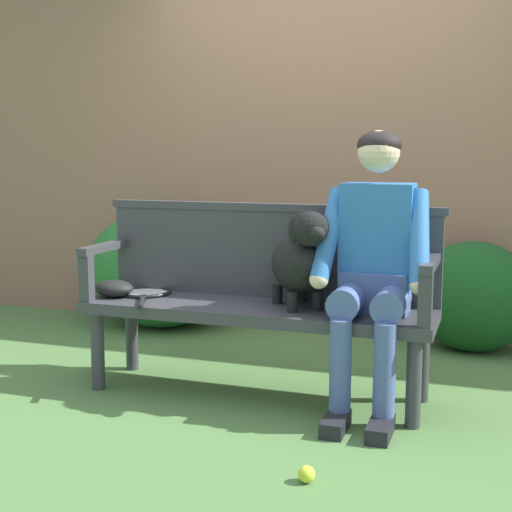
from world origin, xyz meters
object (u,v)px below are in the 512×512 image
Objects in this scene: garden_bench at (256,317)px; dog_on_bench at (300,258)px; baseball_glove at (114,288)px; person_seated at (374,258)px; tennis_ball at (307,474)px; tennis_racket at (145,293)px.

dog_on_bench is (0.23, -0.01, 0.31)m from garden_bench.
dog_on_bench reaches higher than baseball_glove.
person_seated is 2.66× the size of dog_on_bench.
dog_on_bench is at bearing 107.27° from tennis_ball.
person_seated is at bearing 7.20° from baseball_glove.
garden_bench is 1.33× the size of person_seated.
dog_on_bench is (-0.36, -0.00, -0.02)m from person_seated.
baseball_glove is (-0.79, -0.05, 0.11)m from garden_bench.
tennis_ball is (1.29, -0.82, -0.49)m from baseball_glove.
baseball_glove is (-1.02, -0.04, -0.21)m from dog_on_bench.
baseball_glove is at bearing -178.33° from person_seated.
garden_bench is 3.55× the size of dog_on_bench.
dog_on_bench is 0.88× the size of tennis_racket.
tennis_ball is at bearing -26.98° from baseball_glove.
garden_bench is at bearing 119.90° from tennis_ball.
person_seated is 1.12m from tennis_ball.
garden_bench is 1.08m from tennis_ball.
tennis_ball is at bearing -38.44° from tennis_racket.
garden_bench is 3.11× the size of tennis_racket.
tennis_ball is at bearing -72.73° from dog_on_bench.
person_seated is 0.36m from dog_on_bench.
person_seated reaches higher than tennis_racket.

